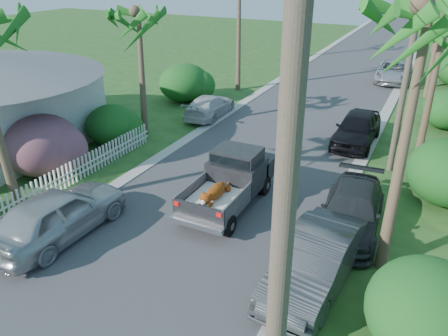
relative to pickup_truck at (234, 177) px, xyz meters
The scene contains 24 objects.
ground 7.53m from the pickup_truck, 94.39° to the right, with size 120.00×120.00×0.00m, color #23491B.
road 17.60m from the pickup_truck, 91.86° to the left, with size 8.00×100.00×0.02m, color #38383A.
curb_left 18.25m from the pickup_truck, 105.50° to the left, with size 0.60×100.00×0.06m, color #A5A39E.
curb_right 17.98m from the pickup_truck, 78.01° to the left, with size 0.60×100.00×0.06m, color #A5A39E.
pickup_truck is the anchor object (origin of this frame).
parked_car_rn 5.31m from the pickup_truck, 39.20° to the right, with size 1.68×4.83×1.59m, color #323538.
parked_car_rm 4.44m from the pickup_truck, ahead, with size 1.96×4.83×1.40m, color #2A2C2F.
parked_car_rf 8.55m from the pickup_truck, 69.25° to the left, with size 1.88×4.67×1.59m, color black.
parked_car_rd 22.22m from the pickup_truck, 82.16° to the left, with size 2.49×5.40×1.50m, color #AFB0B6.
parked_car_ln 6.32m from the pickup_truck, 131.28° to the right, with size 2.01×5.00×1.70m, color #AEB1B5.
parked_car_lf 10.10m from the pickup_truck, 123.49° to the left, with size 1.78×4.37×1.27m, color silver.
palm_l_b 10.08m from the pickup_truck, 148.25° to the left, with size 4.40×4.40×7.40m.
palm_r_a 8.72m from the pickup_truck, 14.09° to the right, with size 4.40×4.40×8.70m.
palm_r_b 10.86m from the pickup_truck, 51.43° to the left, with size 4.40×4.40×7.20m.
shrub_l_b 8.50m from the pickup_truck, behind, with size 3.00×3.30×2.60m, color #C11B7E.
shrub_l_c 8.37m from the pickup_truck, 162.18° to the left, with size 2.40×2.64×2.00m, color #164E1D.
shrub_l_d 13.60m from the pickup_truck, 129.06° to the left, with size 3.20×3.52×2.40m, color #164E1D.
shrub_r_a 8.31m from the pickup_truck, 32.27° to the right, with size 2.80×3.08×2.30m, color #164E1D.
shrub_r_c 14.35m from the pickup_truck, 61.12° to the left, with size 2.60×2.86×2.10m, color #164E1D.
picket_fence 6.87m from the pickup_truck, 163.57° to the right, with size 0.10×11.00×1.00m, color white.
utility_pole_a 11.28m from the pickup_truck, 61.95° to the right, with size 1.60×0.26×9.00m.
utility_pole_b 8.31m from the pickup_truck, 47.88° to the left, with size 1.60×0.26×9.00m.
utility_pole_c 21.47m from the pickup_truck, 76.26° to the left, with size 1.60×0.26×9.00m.
utility_pole_d 36.09m from the pickup_truck, 81.95° to the left, with size 1.60×0.26×9.00m.
Camera 1 is at (6.82, -5.89, 8.45)m, focal length 35.00 mm.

